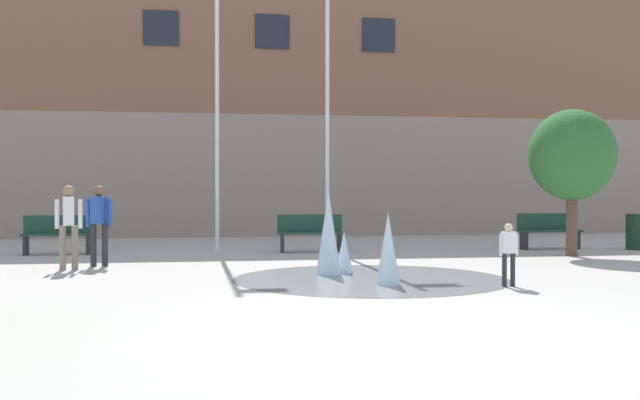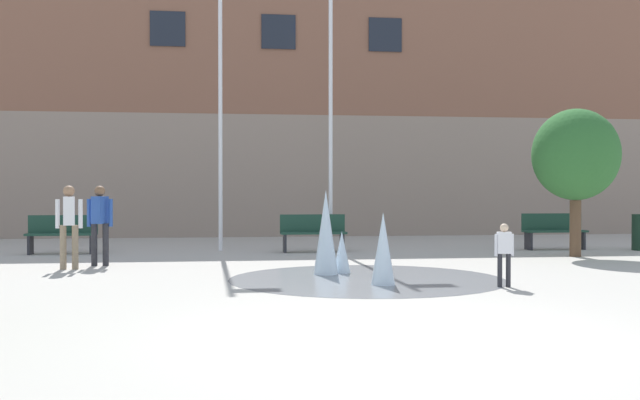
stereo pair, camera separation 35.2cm
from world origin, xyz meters
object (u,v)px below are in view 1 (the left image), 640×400
park_bench_under_left_flagpole (549,230)px  street_tree_near_building (572,156)px  child_in_fountain (509,249)px  trash_can (637,232)px  park_bench_left_of_flagpoles (311,232)px  adult_in_red (69,220)px  flagpole_right (328,71)px  flagpole_left (218,64)px  teen_by_trashcan (99,219)px  park_bench_far_left (58,234)px

park_bench_under_left_flagpole → street_tree_near_building: bearing=-102.0°
child_in_fountain → trash_can: 8.84m
park_bench_left_of_flagpoles → park_bench_under_left_flagpole: bearing=-0.2°
adult_in_red → flagpole_right: flagpole_right is taller
flagpole_left → street_tree_near_building: bearing=-18.9°
teen_by_trashcan → park_bench_left_of_flagpoles: bearing=142.9°
park_bench_far_left → park_bench_left_of_flagpoles: 5.95m
park_bench_left_of_flagpoles → adult_in_red: adult_in_red is taller
park_bench_far_left → park_bench_under_left_flagpole: same height
park_bench_under_left_flagpole → child_in_fountain: child_in_fountain is taller
park_bench_far_left → child_in_fountain: 10.81m
park_bench_left_of_flagpoles → park_bench_under_left_flagpole: same height
trash_can → park_bench_far_left: bearing=176.7°
park_bench_left_of_flagpoles → flagpole_right: (0.55, 0.66, 4.03)m
adult_in_red → flagpole_right: size_ratio=0.19×
park_bench_left_of_flagpoles → child_in_fountain: bearing=-73.0°
flagpole_left → flagpole_right: (2.76, 0.00, -0.10)m
park_bench_left_of_flagpoles → adult_in_red: bearing=-146.3°
adult_in_red → street_tree_near_building: (10.79, 1.33, 1.36)m
park_bench_far_left → flagpole_right: 7.65m
park_bench_far_left → flagpole_right: bearing=3.6°
park_bench_under_left_flagpole → child_in_fountain: (-4.03, -6.93, 0.10)m
trash_can → park_bench_left_of_flagpoles: bearing=176.0°
teen_by_trashcan → trash_can: (12.86, 2.19, -0.48)m
flagpole_right → street_tree_near_building: (5.17, -2.71, -2.22)m
child_in_fountain → flagpole_right: 8.70m
child_in_fountain → street_tree_near_building: size_ratio=0.30×
park_bench_under_left_flagpole → street_tree_near_building: 2.76m
park_bench_left_of_flagpoles → trash_can: 8.28m
flagpole_right → child_in_fountain: bearing=-78.3°
child_in_fountain → teen_by_trashcan: 7.93m
park_bench_under_left_flagpole → street_tree_near_building: (-0.43, -2.04, 1.81)m
street_tree_near_building → flagpole_right: bearing=152.3°
park_bench_left_of_flagpoles → flagpole_left: bearing=163.4°
park_bench_left_of_flagpoles → park_bench_far_left: bearing=177.7°
child_in_fountain → park_bench_under_left_flagpole: bearing=69.6°
child_in_fountain → flagpole_right: bearing=111.5°
park_bench_under_left_flagpole → trash_can: size_ratio=1.78×
teen_by_trashcan → trash_can: bearing=121.6°
flagpole_left → street_tree_near_building: 8.69m
adult_in_red → park_bench_far_left: bearing=4.1°
park_bench_left_of_flagpoles → park_bench_under_left_flagpole: size_ratio=1.00×
park_bench_far_left → flagpole_right: size_ratio=0.19×
park_bench_left_of_flagpoles → teen_by_trashcan: 5.39m
teen_by_trashcan → flagpole_right: bearing=145.5°
trash_can → adult_in_red: bearing=-168.1°
child_in_fountain → trash_can: (6.13, 6.37, -0.13)m
park_bench_left_of_flagpoles → child_in_fountain: 7.27m
trash_can → street_tree_near_building: 3.46m
park_bench_under_left_flagpole → park_bench_far_left: bearing=178.8°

